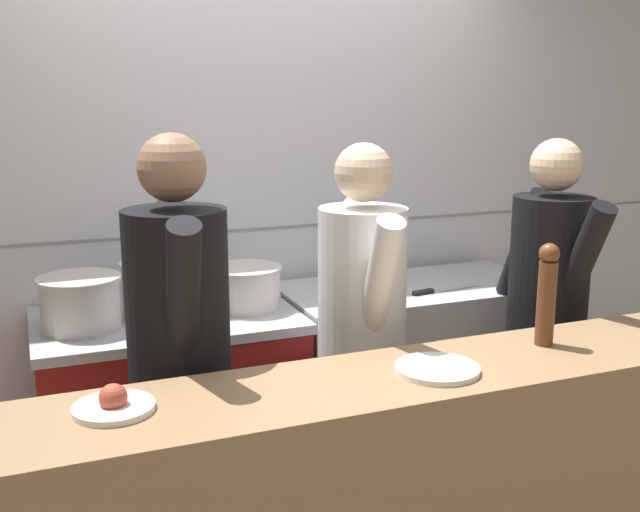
{
  "coord_description": "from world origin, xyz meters",
  "views": [
    {
      "loc": [
        -1.07,
        -2.11,
        1.8
      ],
      "look_at": [
        0.03,
        0.61,
        1.15
      ],
      "focal_mm": 42.0,
      "sensor_mm": 36.0,
      "label": 1
    }
  ],
  "objects_px": {
    "oven_range": "(171,413)",
    "braising_pot": "(245,286)",
    "stock_pot": "(80,301)",
    "plated_dish_appetiser": "(437,369)",
    "chef_sous": "(362,335)",
    "chef_line": "(547,310)",
    "chef_head_cook": "(180,357)",
    "sauce_pot": "(158,287)",
    "plated_dish_main": "(114,404)",
    "chefs_knife": "(440,290)",
    "pepper_mill": "(547,292)"
  },
  "relations": [
    {
      "from": "chef_head_cook",
      "to": "chef_sous",
      "type": "relative_size",
      "value": 1.03
    },
    {
      "from": "chef_sous",
      "to": "chef_line",
      "type": "xyz_separation_m",
      "value": [
        0.87,
        0.01,
        -0.0
      ]
    },
    {
      "from": "chef_head_cook",
      "to": "chef_line",
      "type": "distance_m",
      "value": 1.57
    },
    {
      "from": "braising_pot",
      "to": "plated_dish_appetiser",
      "type": "height_order",
      "value": "braising_pot"
    },
    {
      "from": "plated_dish_main",
      "to": "chef_head_cook",
      "type": "relative_size",
      "value": 0.13
    },
    {
      "from": "sauce_pot",
      "to": "braising_pot",
      "type": "distance_m",
      "value": 0.37
    },
    {
      "from": "chef_sous",
      "to": "sauce_pot",
      "type": "bearing_deg",
      "value": 143.51
    },
    {
      "from": "sauce_pot",
      "to": "plated_dish_main",
      "type": "relative_size",
      "value": 1.42
    },
    {
      "from": "plated_dish_appetiser",
      "to": "pepper_mill",
      "type": "height_order",
      "value": "pepper_mill"
    },
    {
      "from": "chef_line",
      "to": "plated_dish_main",
      "type": "bearing_deg",
      "value": -161.96
    },
    {
      "from": "plated_dish_main",
      "to": "chef_line",
      "type": "bearing_deg",
      "value": 14.97
    },
    {
      "from": "plated_dish_appetiser",
      "to": "pepper_mill",
      "type": "bearing_deg",
      "value": 10.27
    },
    {
      "from": "chef_sous",
      "to": "chefs_knife",
      "type": "bearing_deg",
      "value": 44.27
    },
    {
      "from": "braising_pot",
      "to": "pepper_mill",
      "type": "xyz_separation_m",
      "value": [
        0.75,
        -1.05,
        0.16
      ]
    },
    {
      "from": "braising_pot",
      "to": "chef_line",
      "type": "distance_m",
      "value": 1.28
    },
    {
      "from": "oven_range",
      "to": "braising_pot",
      "type": "relative_size",
      "value": 3.37
    },
    {
      "from": "sauce_pot",
      "to": "chef_line",
      "type": "distance_m",
      "value": 1.64
    },
    {
      "from": "sauce_pot",
      "to": "chef_sous",
      "type": "height_order",
      "value": "chef_sous"
    },
    {
      "from": "stock_pot",
      "to": "chef_line",
      "type": "xyz_separation_m",
      "value": [
        1.83,
        -0.53,
        -0.09
      ]
    },
    {
      "from": "chefs_knife",
      "to": "stock_pot",
      "type": "bearing_deg",
      "value": 176.78
    },
    {
      "from": "plated_dish_main",
      "to": "oven_range",
      "type": "bearing_deg",
      "value": 72.57
    },
    {
      "from": "oven_range",
      "to": "chef_head_cook",
      "type": "xyz_separation_m",
      "value": [
        -0.08,
        -0.66,
        0.49
      ]
    },
    {
      "from": "stock_pot",
      "to": "plated_dish_main",
      "type": "bearing_deg",
      "value": -89.79
    },
    {
      "from": "oven_range",
      "to": "plated_dish_main",
      "type": "xyz_separation_m",
      "value": [
        -0.34,
        -1.08,
        0.53
      ]
    },
    {
      "from": "plated_dish_appetiser",
      "to": "pepper_mill",
      "type": "distance_m",
      "value": 0.51
    },
    {
      "from": "oven_range",
      "to": "chef_head_cook",
      "type": "height_order",
      "value": "chef_head_cook"
    },
    {
      "from": "chefs_knife",
      "to": "chef_line",
      "type": "height_order",
      "value": "chef_line"
    },
    {
      "from": "oven_range",
      "to": "sauce_pot",
      "type": "relative_size",
      "value": 3.44
    },
    {
      "from": "sauce_pot",
      "to": "chef_head_cook",
      "type": "relative_size",
      "value": 0.19
    },
    {
      "from": "plated_dish_appetiser",
      "to": "sauce_pot",
      "type": "bearing_deg",
      "value": 118.78
    },
    {
      "from": "oven_range",
      "to": "chef_head_cook",
      "type": "bearing_deg",
      "value": -96.46
    },
    {
      "from": "oven_range",
      "to": "stock_pot",
      "type": "relative_size",
      "value": 3.32
    },
    {
      "from": "chef_line",
      "to": "chefs_knife",
      "type": "bearing_deg",
      "value": 122.41
    },
    {
      "from": "pepper_mill",
      "to": "oven_range",
      "type": "bearing_deg",
      "value": 135.73
    },
    {
      "from": "oven_range",
      "to": "chef_sous",
      "type": "relative_size",
      "value": 0.67
    },
    {
      "from": "pepper_mill",
      "to": "stock_pot",
      "type": "bearing_deg",
      "value": 144.81
    },
    {
      "from": "chef_head_cook",
      "to": "chef_line",
      "type": "xyz_separation_m",
      "value": [
        1.57,
        0.08,
        -0.03
      ]
    },
    {
      "from": "oven_range",
      "to": "chef_head_cook",
      "type": "relative_size",
      "value": 0.65
    },
    {
      "from": "oven_range",
      "to": "chef_line",
      "type": "relative_size",
      "value": 0.67
    },
    {
      "from": "braising_pot",
      "to": "plated_dish_appetiser",
      "type": "xyz_separation_m",
      "value": [
        0.28,
        -1.14,
        -0.01
      ]
    },
    {
      "from": "braising_pot",
      "to": "chef_sous",
      "type": "height_order",
      "value": "chef_sous"
    },
    {
      "from": "chefs_knife",
      "to": "chef_sous",
      "type": "xyz_separation_m",
      "value": [
        -0.62,
        -0.46,
        0.0
      ]
    },
    {
      "from": "oven_range",
      "to": "sauce_pot",
      "type": "bearing_deg",
      "value": 127.76
    },
    {
      "from": "stock_pot",
      "to": "plated_dish_appetiser",
      "type": "distance_m",
      "value": 1.46
    },
    {
      "from": "chef_head_cook",
      "to": "plated_dish_appetiser",
      "type": "bearing_deg",
      "value": -29.03
    },
    {
      "from": "chef_head_cook",
      "to": "chef_sous",
      "type": "bearing_deg",
      "value": 10.89
    },
    {
      "from": "sauce_pot",
      "to": "braising_pot",
      "type": "height_order",
      "value": "sauce_pot"
    },
    {
      "from": "chef_sous",
      "to": "plated_dish_appetiser",
      "type": "bearing_deg",
      "value": -82.3
    },
    {
      "from": "stock_pot",
      "to": "plated_dish_appetiser",
      "type": "relative_size",
      "value": 1.24
    },
    {
      "from": "pepper_mill",
      "to": "sauce_pot",
      "type": "bearing_deg",
      "value": 135.56
    }
  ]
}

